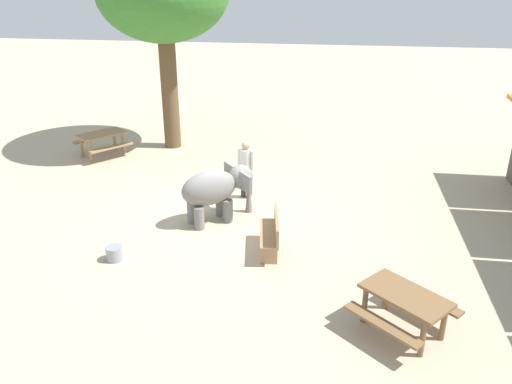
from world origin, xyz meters
TOP-DOWN VIEW (x-y plane):
  - ground_plane at (0.00, 0.00)m, footprint 60.00×60.00m
  - elephant at (0.27, -0.11)m, footprint 1.78×1.86m
  - person_handler at (-1.20, 0.40)m, footprint 0.32×0.48m
  - wooden_bench at (1.65, 1.42)m, footprint 1.44×0.58m
  - picnic_table_near at (-3.92, -4.89)m, footprint 2.10×2.10m
  - picnic_table_far at (4.10, 4.03)m, footprint 2.10×2.10m
  - feed_bucket at (2.49, -1.96)m, footprint 0.36×0.36m

SIDE VIEW (x-z plane):
  - ground_plane at x=0.00m, z-range 0.00..0.00m
  - feed_bucket at x=2.49m, z-range 0.00..0.32m
  - wooden_bench at x=1.65m, z-range 0.03..0.91m
  - picnic_table_near at x=-3.92m, z-range 0.20..0.98m
  - picnic_table_far at x=4.10m, z-range 0.20..0.98m
  - elephant at x=0.27m, z-range 0.19..1.55m
  - person_handler at x=-1.20m, z-range 0.14..1.76m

